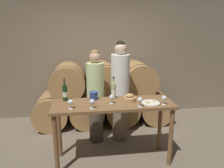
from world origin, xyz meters
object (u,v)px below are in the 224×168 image
at_px(bread_basket, 130,98).
at_px(wine_glass_right, 140,100).
at_px(person_left, 96,96).
at_px(wine_glass_left, 92,102).
at_px(wine_bottle_white, 114,91).
at_px(wine_glass_far_right, 164,98).
at_px(wine_glass_far_left, 70,102).
at_px(tasting_table, 113,112).
at_px(blue_crock, 94,95).
at_px(wine_glass_center, 112,97).
at_px(wine_bottle_red, 65,93).
at_px(person_right, 120,91).
at_px(cheese_plate, 151,103).

distance_m(bread_basket, wine_glass_right, 0.26).
bearing_deg(person_left, wine_glass_left, -96.74).
distance_m(wine_glass_left, wine_glass_right, 0.65).
relative_size(wine_bottle_white, wine_glass_far_right, 2.51).
relative_size(wine_glass_far_left, wine_glass_left, 1.00).
bearing_deg(wine_glass_far_right, wine_bottle_white, 150.39).
xyz_separation_m(tasting_table, wine_glass_left, (-0.31, -0.18, 0.24)).
height_order(blue_crock, wine_glass_right, wine_glass_right).
bearing_deg(bread_basket, wine_glass_right, -68.22).
bearing_deg(wine_glass_center, wine_bottle_red, 160.85).
bearing_deg(wine_glass_left, tasting_table, 30.47).
bearing_deg(person_right, person_left, 180.00).
height_order(wine_bottle_red, wine_bottle_white, wine_bottle_red).
bearing_deg(wine_bottle_white, wine_glass_right, -52.40).
bearing_deg(wine_glass_right, cheese_plate, 29.54).
relative_size(wine_bottle_red, cheese_plate, 1.29).
bearing_deg(wine_glass_right, tasting_table, 150.38).
distance_m(blue_crock, wine_glass_left, 0.38).
relative_size(bread_basket, wine_glass_left, 1.32).
height_order(wine_bottle_white, wine_glass_far_right, wine_bottle_white).
xyz_separation_m(wine_glass_far_left, wine_glass_center, (0.56, 0.13, 0.00)).
bearing_deg(bread_basket, tasting_table, -171.20).
height_order(bread_basket, wine_glass_right, wine_glass_right).
relative_size(bread_basket, wine_glass_center, 1.32).
bearing_deg(person_right, wine_glass_far_right, -59.23).
height_order(wine_bottle_red, bread_basket, wine_bottle_red).
xyz_separation_m(cheese_plate, wine_glass_left, (-0.84, -0.09, 0.08)).
distance_m(person_left, person_right, 0.43).
bearing_deg(cheese_plate, wine_glass_left, -173.70).
relative_size(wine_bottle_white, wine_glass_right, 2.51).
xyz_separation_m(person_left, wine_bottle_white, (0.25, -0.43, 0.21)).
height_order(person_left, wine_glass_left, person_left).
height_order(tasting_table, person_right, person_right).
relative_size(tasting_table, wine_glass_right, 13.06).
distance_m(blue_crock, wine_glass_center, 0.33).
xyz_separation_m(wine_glass_left, wine_glass_center, (0.28, 0.15, 0.00)).
bearing_deg(tasting_table, wine_glass_right, -29.62).
bearing_deg(wine_glass_far_left, cheese_plate, 3.45).
bearing_deg(wine_glass_right, blue_crock, 147.37).
distance_m(tasting_table, person_right, 0.68).
xyz_separation_m(bread_basket, wine_glass_center, (-0.27, -0.07, 0.05)).
height_order(tasting_table, wine_glass_left, wine_glass_left).
relative_size(wine_glass_left, wine_glass_far_right, 1.00).
bearing_deg(tasting_table, person_left, 108.43).
bearing_deg(wine_bottle_red, wine_glass_far_left, -75.15).
distance_m(wine_bottle_red, wine_glass_center, 0.70).
relative_size(person_right, wine_glass_far_right, 13.33).
xyz_separation_m(bread_basket, cheese_plate, (0.28, -0.13, -0.04)).
height_order(person_right, wine_bottle_white, person_right).
xyz_separation_m(blue_crock, cheese_plate, (0.79, -0.28, -0.06)).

